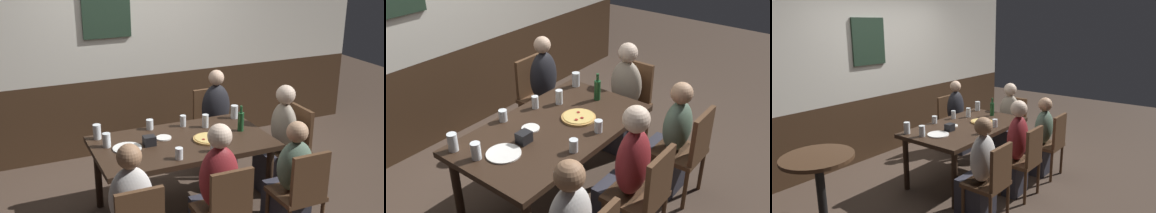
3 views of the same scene
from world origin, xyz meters
TOP-DOWN VIEW (x-y plane):
  - ground_plane at (0.00, 0.00)m, footprint 12.00×12.00m
  - wall_back at (-0.00, 1.65)m, footprint 6.40×0.13m
  - dining_table at (0.00, 0.00)m, footprint 1.67×0.94m
  - chair_mid_near at (0.00, -0.89)m, footprint 0.40×0.40m
  - chair_left_near at (-0.73, -0.89)m, footprint 0.40×0.40m
  - chair_head_east at (1.25, 0.00)m, footprint 0.40×0.40m
  - chair_right_far at (0.73, 0.89)m, footprint 0.40×0.40m
  - chair_right_near at (0.73, -0.89)m, footprint 0.40×0.40m
  - person_mid_near at (0.00, -0.72)m, footprint 0.34×0.37m
  - person_left_near at (-0.73, -0.72)m, footprint 0.34×0.37m
  - person_head_east at (1.09, 0.00)m, footprint 0.37×0.34m
  - person_right_far at (0.73, 0.72)m, footprint 0.34×0.37m
  - person_right_near at (0.73, -0.72)m, footprint 0.34×0.37m
  - pizza at (0.24, -0.08)m, footprint 0.30×0.30m
  - highball_clear at (0.17, -0.34)m, footprint 0.07×0.07m
  - beer_glass_half at (0.15, 0.34)m, footprint 0.06×0.06m
  - tumbler_short at (-0.18, -0.36)m, footprint 0.07×0.07m
  - pint_glass_stout at (-0.72, 0.36)m, footprint 0.08×0.08m
  - pint_glass_amber at (0.74, 0.34)m, footprint 0.08×0.08m
  - beer_glass_tall at (-0.19, 0.40)m, footprint 0.07×0.07m
  - tumbler_water at (0.34, 0.22)m, footprint 0.07×0.07m
  - pint_glass_pale at (-0.68, 0.14)m, footprint 0.07×0.07m
  - beer_bottle_green at (0.62, 0.00)m, footprint 0.06×0.06m
  - plate_white_large at (-0.53, 0.03)m, footprint 0.26×0.26m
  - plate_white_small at (-0.14, 0.12)m, footprint 0.15×0.15m
  - condiment_caddy at (-0.32, 0.02)m, footprint 0.11×0.09m
  - side_bar_table at (-2.19, -0.19)m, footprint 0.56×0.56m

SIDE VIEW (x-z plane):
  - ground_plane at x=0.00m, z-range 0.00..0.00m
  - person_right_near at x=0.73m, z-range -0.09..1.00m
  - person_left_near at x=-0.73m, z-range -0.09..1.05m
  - person_head_east at x=1.09m, z-range -0.09..1.06m
  - person_right_far at x=0.73m, z-range -0.09..1.07m
  - chair_mid_near at x=0.00m, z-range 0.06..0.94m
  - chair_left_near at x=-0.73m, z-range 0.06..0.94m
  - chair_head_east at x=1.25m, z-range 0.06..0.94m
  - chair_right_far at x=0.73m, z-range 0.06..0.94m
  - chair_right_near at x=0.73m, z-range 0.06..0.94m
  - person_mid_near at x=0.00m, z-range -0.09..1.09m
  - side_bar_table at x=-2.19m, z-range 0.09..1.14m
  - dining_table at x=0.00m, z-range 0.29..1.03m
  - plate_white_large at x=-0.53m, z-range 0.74..0.75m
  - plate_white_small at x=-0.14m, z-range 0.74..0.75m
  - pizza at x=0.24m, z-range 0.74..0.77m
  - tumbler_short at x=-0.18m, z-range 0.73..0.84m
  - highball_clear at x=0.17m, z-range 0.73..0.84m
  - beer_glass_tall at x=-0.19m, z-range 0.73..0.84m
  - condiment_caddy at x=-0.32m, z-range 0.74..0.83m
  - beer_glass_half at x=0.15m, z-range 0.74..0.85m
  - pint_glass_pale at x=-0.68m, z-range 0.73..0.86m
  - tumbler_water at x=0.34m, z-range 0.73..0.87m
  - pint_glass_stout at x=-0.72m, z-range 0.73..0.87m
  - pint_glass_amber at x=0.74m, z-range 0.73..0.87m
  - beer_bottle_green at x=0.62m, z-range 0.71..0.97m
  - wall_back at x=0.00m, z-range 0.00..2.60m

